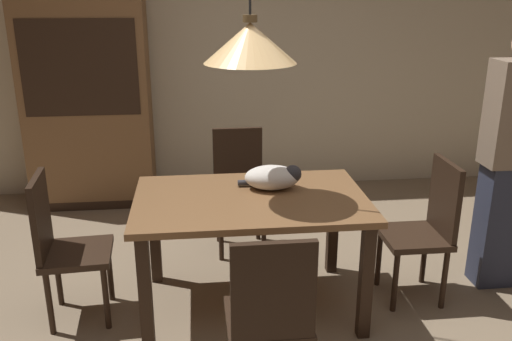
# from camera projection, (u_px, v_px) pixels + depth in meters

# --- Properties ---
(ground) EXTENTS (10.00, 10.00, 0.00)m
(ground) POSITION_uv_depth(u_px,v_px,m) (273.00, 339.00, 3.19)
(ground) COLOR #847056
(back_wall) EXTENTS (6.40, 0.10, 2.90)m
(back_wall) POSITION_uv_depth(u_px,v_px,m) (236.00, 41.00, 5.22)
(back_wall) COLOR beige
(back_wall) RESTS_ON ground
(dining_table) EXTENTS (1.40, 0.90, 0.75)m
(dining_table) POSITION_uv_depth(u_px,v_px,m) (251.00, 213.00, 3.32)
(dining_table) COLOR brown
(dining_table) RESTS_ON ground
(chair_far_back) EXTENTS (0.41, 0.41, 0.93)m
(chair_far_back) POSITION_uv_depth(u_px,v_px,m) (239.00, 184.00, 4.19)
(chair_far_back) COLOR black
(chair_far_back) RESTS_ON ground
(chair_left_side) EXTENTS (0.43, 0.43, 0.93)m
(chair_left_side) POSITION_uv_depth(u_px,v_px,m) (62.00, 243.00, 3.24)
(chair_left_side) COLOR black
(chair_left_side) RESTS_ON ground
(chair_near_front) EXTENTS (0.40, 0.40, 0.93)m
(chair_near_front) POSITION_uv_depth(u_px,v_px,m) (270.00, 314.00, 2.54)
(chair_near_front) COLOR black
(chair_near_front) RESTS_ON ground
(chair_right_side) EXTENTS (0.40, 0.40, 0.93)m
(chair_right_side) POSITION_uv_depth(u_px,v_px,m) (427.00, 225.00, 3.48)
(chair_right_side) COLOR black
(chair_right_side) RESTS_ON ground
(cat_sleeping) EXTENTS (0.39, 0.25, 0.16)m
(cat_sleeping) POSITION_uv_depth(u_px,v_px,m) (274.00, 177.00, 3.40)
(cat_sleeping) COLOR silver
(cat_sleeping) RESTS_ON dining_table
(pendant_lamp) EXTENTS (0.52, 0.52, 1.30)m
(pendant_lamp) POSITION_uv_depth(u_px,v_px,m) (250.00, 42.00, 3.00)
(pendant_lamp) COLOR #E5B775
(hutch_bookcase) EXTENTS (1.12, 0.45, 1.85)m
(hutch_bookcase) POSITION_uv_depth(u_px,v_px,m) (89.00, 110.00, 4.94)
(hutch_bookcase) COLOR brown
(hutch_bookcase) RESTS_ON ground
(person_standing) EXTENTS (0.36, 0.22, 1.72)m
(person_standing) POSITION_uv_depth(u_px,v_px,m) (510.00, 162.00, 3.54)
(person_standing) COLOR #2D3347
(person_standing) RESTS_ON ground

